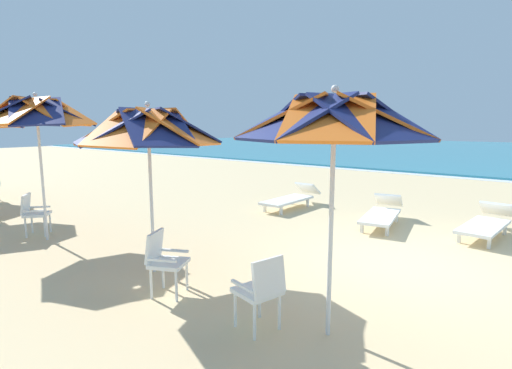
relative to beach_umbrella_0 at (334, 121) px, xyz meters
name	(u,v)px	position (x,y,z in m)	size (l,w,h in m)	color
ground_plane	(410,266)	(0.05, 2.66, -2.31)	(80.00, 80.00, 0.00)	beige
surf_foam	(506,181)	(0.05, 14.69, -2.30)	(80.00, 0.70, 0.01)	white
beach_umbrella_0	(334,121)	(0.00, 0.00, 0.00)	(2.03, 2.03, 2.66)	silver
plastic_chair_0	(261,288)	(-0.62, -0.39, -1.81)	(0.55, 0.53, 0.87)	white
beach_umbrella_1	(148,128)	(-3.00, -0.04, -0.10)	(2.17, 2.17, 2.60)	silver
plastic_chair_1	(164,259)	(-2.21, -0.46, -1.81)	(0.61, 0.59, 0.87)	white
beach_umbrella_2	(37,114)	(-6.04, -0.33, 0.16)	(2.18, 2.18, 2.86)	silver
plastic_chair_2	(33,212)	(-6.57, -0.33, -1.81)	(0.63, 0.63, 0.87)	white
sun_lounger_0	(486,223)	(0.71, 5.36, -2.03)	(0.80, 2.19, 0.62)	white
sun_lounger_1	(382,213)	(-1.29, 4.93, -2.03)	(1.02, 2.22, 0.62)	white
sun_lounger_2	(291,198)	(-3.90, 5.17, -2.03)	(0.65, 2.15, 0.62)	white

